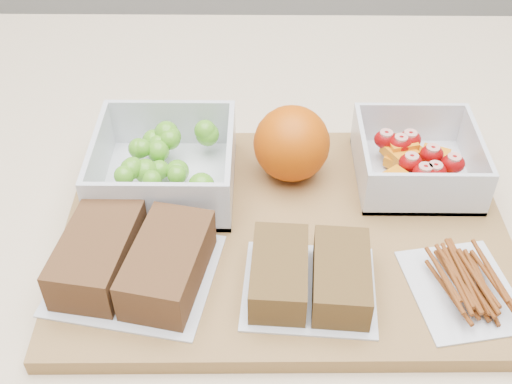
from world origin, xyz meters
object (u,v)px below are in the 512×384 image
Objects in this scene: grape_container at (166,165)px; sandwich_bag_left at (133,259)px; fruit_container at (416,162)px; cutting_board at (285,232)px; pretzel_bag at (464,282)px; sandwich_bag_center at (310,276)px; orange at (292,144)px.

sandwich_bag_left is (-0.01, -0.12, -0.00)m from grape_container.
fruit_container is at bearing 27.20° from sandwich_bag_left.
pretzel_bag reaches higher than cutting_board.
pretzel_bag is at bearing -84.35° from fruit_container.
sandwich_bag_center is at bearing 179.49° from pretzel_bag.
grape_container is 0.12m from sandwich_bag_left.
sandwich_bag_center reaches higher than cutting_board.
sandwich_bag_center is 1.02× the size of pretzel_bag.
sandwich_bag_left is 0.28m from pretzel_bag.
orange is at bearing 8.41° from grape_container.
fruit_container is at bearing -1.90° from orange.
sandwich_bag_left is at bearing -155.76° from cutting_board.
cutting_board is 5.43× the size of orange.
pretzel_bag is at bearing -28.39° from cutting_board.
pretzel_bag is (0.27, -0.14, -0.01)m from grape_container.
grape_container is 1.16× the size of pretzel_bag.
grape_container is 0.30m from pretzel_bag.
orange reaches higher than grape_container.
fruit_container is 0.77× the size of sandwich_bag_left.
orange reaches higher than sandwich_bag_center.
cutting_board is 3.50× the size of fruit_container.
orange reaches higher than pretzel_bag.
sandwich_bag_center is (-0.12, -0.15, -0.00)m from fruit_container.
sandwich_bag_left reaches higher than sandwich_bag_center.
orange is 0.66× the size of pretzel_bag.
sandwich_bag_center is (0.15, -0.01, -0.00)m from sandwich_bag_left.
orange is (-0.13, 0.00, 0.02)m from fruit_container.
grape_container reaches higher than sandwich_bag_center.
cutting_board is 0.14m from grape_container.
cutting_board is 0.16m from fruit_container.
grape_container is 1.77× the size of orange.
fruit_container reaches higher than sandwich_bag_center.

